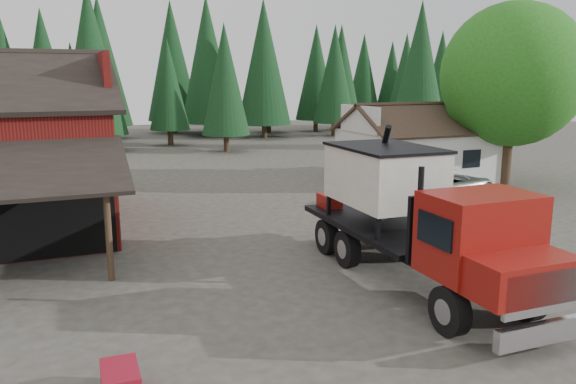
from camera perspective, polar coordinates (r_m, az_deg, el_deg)
name	(u,v)px	position (r m, az deg, el deg)	size (l,w,h in m)	color
ground	(307,278)	(17.48, 1.97, -8.75)	(120.00, 120.00, 0.00)	#423D33
farmhouse	(418,152)	(34.48, 13.02, 3.95)	(8.60, 6.42, 4.65)	silver
deciduous_tree	(513,80)	(34.41, 21.88, 10.50)	(8.00, 8.00, 10.20)	#382619
conifer_backdrop	(134,140)	(57.67, -15.34, 5.14)	(76.00, 16.00, 16.00)	black
near_pine_b	(225,79)	(46.72, -6.43, 11.30)	(3.96, 3.96, 10.40)	#382619
near_pine_c	(420,67)	(50.02, 13.25, 12.23)	(4.84, 4.84, 12.40)	#382619
near_pine_d	(91,60)	(49.05, -19.39, 12.50)	(5.28, 5.28, 13.40)	#382619
feed_truck	(414,213)	(16.96, 12.71, -2.14)	(2.99, 10.13, 4.56)	black
silver_car	(439,185)	(28.25, 15.14, 0.65)	(3.01, 6.53, 1.82)	#B2B4BA
equip_box	(121,383)	(11.86, -16.65, -18.06)	(0.70, 1.10, 0.60)	maroon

